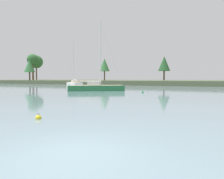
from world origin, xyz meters
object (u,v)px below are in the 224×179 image
Objects in this scene: sailboat_white at (74,85)px; mooring_buoy_green at (143,92)px; mooring_buoy_yellow at (38,118)px; sailboat_green at (96,89)px.

sailboat_white is 38.63× the size of mooring_buoy_green.
sailboat_white is 34.27m from mooring_buoy_green.
mooring_buoy_green is 22.21m from mooring_buoy_yellow.
mooring_buoy_yellow is at bearing -87.84° from mooring_buoy_green.
mooring_buoy_yellow is (9.82, -23.50, -0.23)m from sailboat_green.
mooring_buoy_green is (27.49, -20.46, -0.25)m from sailboat_white.
sailboat_white is 51.20m from mooring_buoy_yellow.
sailboat_white is (-18.51, 19.15, 0.03)m from sailboat_green.
sailboat_green is 25.47m from mooring_buoy_yellow.
sailboat_green is at bearing 112.67° from mooring_buoy_yellow.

